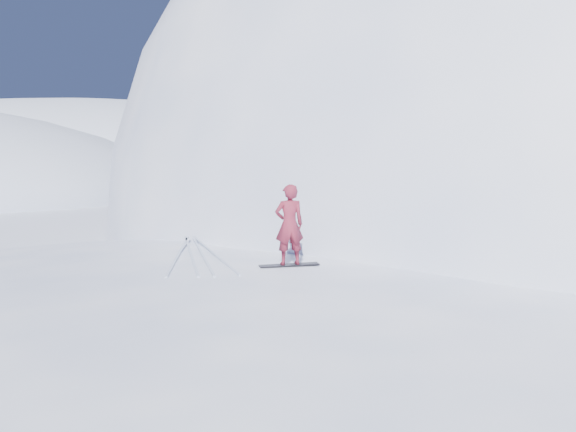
% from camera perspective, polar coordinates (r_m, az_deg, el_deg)
% --- Properties ---
extents(near_ridge, '(36.00, 28.00, 4.80)m').
position_cam_1_polar(near_ridge, '(12.88, -6.67, -16.43)').
color(near_ridge, white).
rests_on(near_ridge, ground).
extents(summit_peak, '(60.00, 56.00, 56.00)m').
position_cam_1_polar(summit_peak, '(40.44, 27.78, -1.45)').
color(summit_peak, white).
rests_on(summit_peak, ground).
extents(peak_shoulder, '(28.00, 24.00, 18.00)m').
position_cam_1_polar(peak_shoulder, '(30.32, 13.44, -3.27)').
color(peak_shoulder, white).
rests_on(peak_shoulder, ground).
extents(far_ridge_c, '(140.00, 90.00, 36.00)m').
position_cam_1_polar(far_ridge_c, '(126.16, -21.30, 3.66)').
color(far_ridge_c, white).
rests_on(far_ridge_c, ground).
extents(wind_bumps, '(16.00, 14.40, 1.00)m').
position_cam_1_polar(wind_bumps, '(12.31, -14.64, -17.71)').
color(wind_bumps, white).
rests_on(wind_bumps, ground).
extents(snowboard, '(1.50, 0.60, 0.02)m').
position_cam_1_polar(snowboard, '(12.55, 0.14, -5.45)').
color(snowboard, black).
rests_on(snowboard, near_ridge).
extents(snowboarder, '(0.80, 0.62, 1.95)m').
position_cam_1_polar(snowboarder, '(12.38, 0.14, -0.96)').
color(snowboarder, maroon).
rests_on(snowboarder, snowboard).
extents(board_tracks, '(2.23, 5.98, 0.04)m').
position_cam_1_polar(board_tracks, '(14.43, -10.18, -3.96)').
color(board_tracks, silver).
rests_on(board_tracks, ground).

